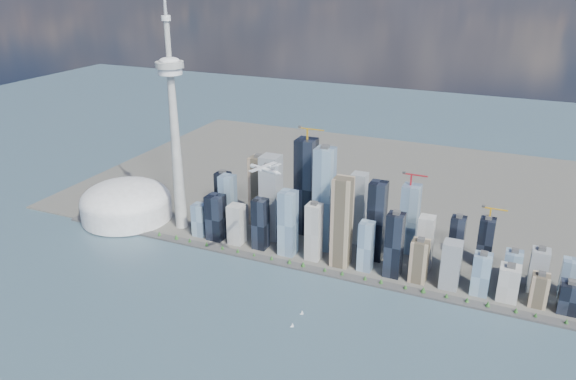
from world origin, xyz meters
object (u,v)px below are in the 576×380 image
at_px(dome_stadium, 126,203).
at_px(sailboat_west, 302,313).
at_px(sailboat_east, 292,326).
at_px(needle_tower, 174,123).
at_px(airplane, 265,169).

xyz_separation_m(dome_stadium, sailboat_west, (508.24, -191.04, -36.55)).
bearing_deg(dome_stadium, sailboat_east, -24.32).
height_order(dome_stadium, sailboat_west, dome_stadium).
height_order(needle_tower, dome_stadium, needle_tower).
xyz_separation_m(needle_tower, sailboat_west, (368.24, -201.04, -232.95)).
distance_m(dome_stadium, sailboat_east, 558.27).
distance_m(airplane, sailboat_west, 245.66).
bearing_deg(airplane, sailboat_east, -28.82).
relative_size(dome_stadium, sailboat_west, 22.23).
distance_m(sailboat_west, sailboat_east, 38.36).
relative_size(needle_tower, sailboat_east, 65.65).
bearing_deg(needle_tower, sailboat_east, -33.07).
xyz_separation_m(needle_tower, sailboat_east, (367.63, -239.40, -233.15)).
bearing_deg(sailboat_east, airplane, 116.78).
height_order(sailboat_west, sailboat_east, sailboat_west).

